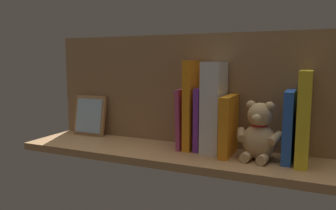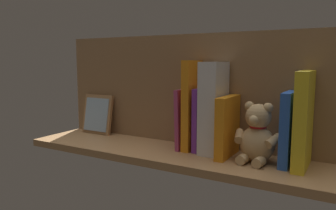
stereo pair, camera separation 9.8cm
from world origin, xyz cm
name	(u,v)px [view 2 (the right image)]	position (x,y,z in cm)	size (l,w,h in cm)	color
ground_plane	(168,153)	(0.00, 0.00, -1.10)	(93.29, 24.60, 2.20)	#A87A4C
shelf_back_panel	(183,89)	(0.00, -10.05, 17.62)	(93.29, 1.50, 35.23)	#916B46
book_0	(304,120)	(-37.87, -2.04, 12.21)	(3.13, 13.71, 24.43)	yellow
book_1	(288,129)	(-34.23, -2.83, 9.51)	(2.42, 12.15, 19.03)	blue
teddy_bear	(257,136)	(-26.80, -0.96, 7.08)	(12.97, 11.00, 16.09)	tan
book_2	(228,127)	(-18.14, -2.10, 8.53)	(2.64, 13.59, 17.06)	orange
dictionary_thick_white	(213,108)	(-13.26, -3.38, 13.28)	(5.40, 10.84, 26.56)	silver
book_3	(201,120)	(-8.90, -4.22, 9.38)	(1.61, 9.36, 18.76)	purple
book_4	(192,105)	(-6.04, -3.95, 13.50)	(2.38, 9.90, 27.00)	orange
book_5	(184,119)	(-3.37, -3.88, 9.15)	(1.25, 10.04, 18.30)	#B23F72
picture_frame_leaning	(97,114)	(34.22, -6.60, 7.15)	(12.74, 4.02, 14.52)	#A87A4C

